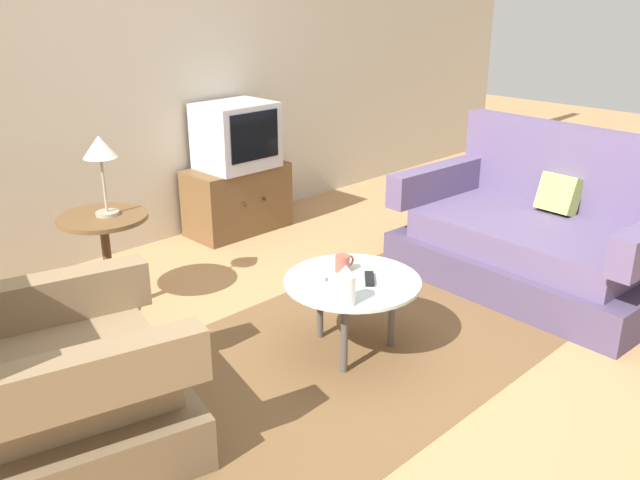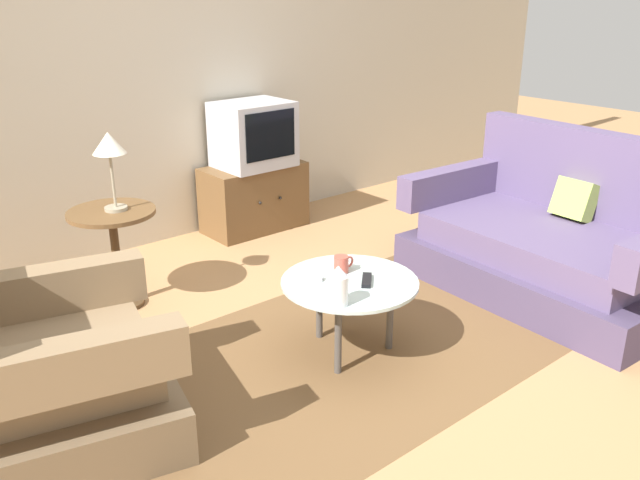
# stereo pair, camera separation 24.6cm
# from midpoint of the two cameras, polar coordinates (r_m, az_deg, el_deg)

# --- Properties ---
(ground_plane) EXTENTS (16.00, 16.00, 0.00)m
(ground_plane) POSITION_cam_midpoint_polar(r_m,az_deg,el_deg) (3.60, 5.90, -9.54)
(ground_plane) COLOR #AD7F51
(back_wall) EXTENTS (9.00, 0.12, 2.70)m
(back_wall) POSITION_cam_midpoint_polar(r_m,az_deg,el_deg) (4.94, -13.29, 14.99)
(back_wall) COLOR #BCB29E
(back_wall) RESTS_ON ground
(area_rug) EXTENTS (2.55, 1.53, 0.00)m
(area_rug) POSITION_cam_midpoint_polar(r_m,az_deg,el_deg) (3.61, 4.41, -9.34)
(area_rug) COLOR brown
(area_rug) RESTS_ON ground
(armchair) EXTENTS (1.14, 1.08, 0.93)m
(armchair) POSITION_cam_midpoint_polar(r_m,az_deg,el_deg) (2.99, -20.73, -10.91)
(armchair) COLOR brown
(armchair) RESTS_ON ground
(couch) EXTENTS (1.07, 1.71, 0.96)m
(couch) POSITION_cam_midpoint_polar(r_m,az_deg,el_deg) (4.46, 20.55, -0.30)
(couch) COLOR #4B3E5C
(couch) RESTS_ON ground
(coffee_table) EXTENTS (0.70, 0.70, 0.41)m
(coffee_table) POSITION_cam_midpoint_polar(r_m,az_deg,el_deg) (3.44, 4.58, -4.06)
(coffee_table) COLOR #B2C6C1
(coffee_table) RESTS_ON ground
(side_table) EXTENTS (0.50, 0.50, 0.60)m
(side_table) POSITION_cam_midpoint_polar(r_m,az_deg,el_deg) (4.06, -15.36, 0.18)
(side_table) COLOR brown
(side_table) RESTS_ON ground
(tv_stand) EXTENTS (0.78, 0.42, 0.51)m
(tv_stand) POSITION_cam_midpoint_polar(r_m,az_deg,el_deg) (5.26, -4.25, 3.60)
(tv_stand) COLOR brown
(tv_stand) RESTS_ON ground
(television) EXTENTS (0.54, 0.44, 0.48)m
(television) POSITION_cam_midpoint_polar(r_m,az_deg,el_deg) (5.12, -4.28, 8.88)
(television) COLOR #B7B7BC
(television) RESTS_ON tv_stand
(table_lamp) EXTENTS (0.18, 0.18, 0.45)m
(table_lamp) POSITION_cam_midpoint_polar(r_m,az_deg,el_deg) (3.91, -15.67, 7.44)
(table_lamp) COLOR #9E937A
(table_lamp) RESTS_ON side_table
(vase) EXTENTS (0.10, 0.10, 0.20)m
(vase) POSITION_cam_midpoint_polar(r_m,az_deg,el_deg) (3.13, 3.81, -3.94)
(vase) COLOR white
(vase) RESTS_ON coffee_table
(mug) EXTENTS (0.12, 0.08, 0.09)m
(mug) POSITION_cam_midpoint_polar(r_m,az_deg,el_deg) (3.50, 3.87, -2.08)
(mug) COLOR #B74C3D
(mug) RESTS_ON coffee_table
(tv_remote_dark) EXTENTS (0.14, 0.14, 0.02)m
(tv_remote_dark) POSITION_cam_midpoint_polar(r_m,az_deg,el_deg) (3.41, 6.03, -3.43)
(tv_remote_dark) COLOR black
(tv_remote_dark) RESTS_ON coffee_table
(tv_remote_silver) EXTENTS (0.13, 0.14, 0.02)m
(tv_remote_silver) POSITION_cam_midpoint_polar(r_m,az_deg,el_deg) (3.42, 1.01, -3.25)
(tv_remote_silver) COLOR #B2B2B7
(tv_remote_silver) RESTS_ON coffee_table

